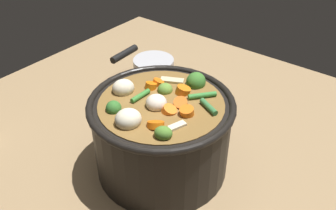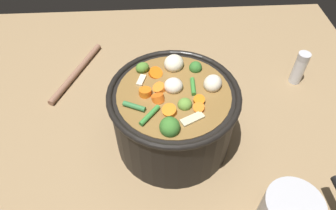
{
  "view_description": "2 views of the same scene",
  "coord_description": "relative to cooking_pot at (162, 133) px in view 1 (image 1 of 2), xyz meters",
  "views": [
    {
      "loc": [
        0.33,
        -0.4,
        0.51
      ],
      "look_at": [
        0.01,
        0.01,
        0.14
      ],
      "focal_mm": 39.21,
      "sensor_mm": 36.0,
      "label": 1
    },
    {
      "loc": [
        0.04,
        0.41,
        0.58
      ],
      "look_at": [
        0.01,
        0.01,
        0.13
      ],
      "focal_mm": 33.1,
      "sensor_mm": 36.0,
      "label": 2
    }
  ],
  "objects": [
    {
      "name": "ground_plane",
      "position": [
        0.0,
        0.0,
        -0.08
      ],
      "size": [
        1.1,
        1.1,
        0.0
      ],
      "primitive_type": "plane",
      "color": "#8C704C"
    },
    {
      "name": "small_saucepan",
      "position": [
        -0.19,
        0.2,
        -0.04
      ],
      "size": [
        0.16,
        0.1,
        0.09
      ],
      "color": "#ADADB2",
      "rests_on": "ground_plane"
    },
    {
      "name": "cooking_pot",
      "position": [
        0.0,
        0.0,
        0.0
      ],
      "size": [
        0.26,
        0.26,
        0.17
      ],
      "color": "black",
      "rests_on": "ground_plane"
    }
  ]
}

